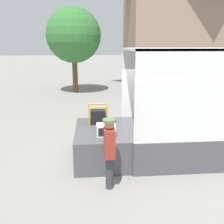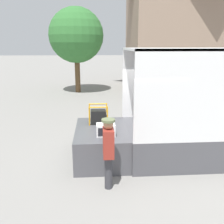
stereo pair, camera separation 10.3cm
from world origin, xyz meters
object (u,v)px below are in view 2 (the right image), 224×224
(portable_generator, at_px, (99,116))
(worker_person, at_px, (108,147))
(street_tree, at_px, (76,35))
(microwave, at_px, (106,130))

(portable_generator, height_order, worker_person, worker_person)
(portable_generator, xyz_separation_m, street_tree, (-1.30, 10.40, 2.77))
(worker_person, xyz_separation_m, street_tree, (-1.47, 12.62, 2.86))
(microwave, height_order, worker_person, worker_person)
(portable_generator, height_order, street_tree, street_tree)
(worker_person, relative_size, street_tree, 0.29)
(street_tree, bearing_deg, worker_person, -83.35)
(portable_generator, distance_m, street_tree, 10.84)
(microwave, bearing_deg, street_tree, 97.24)
(worker_person, distance_m, street_tree, 13.02)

